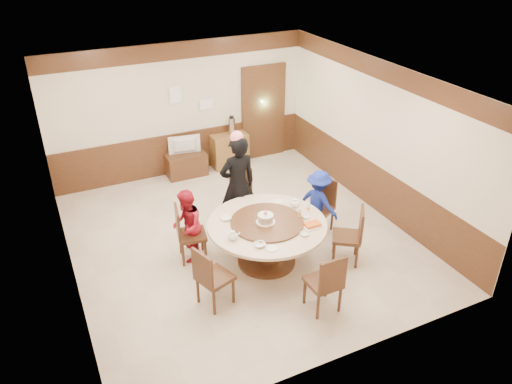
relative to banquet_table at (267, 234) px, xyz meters
name	(u,v)px	position (x,y,z in m)	size (l,w,h in m)	color
room	(239,184)	(-0.11, 0.81, 0.55)	(6.00, 6.04, 2.84)	beige
banquet_table	(267,234)	(0.00, 0.00, 0.00)	(1.87, 1.87, 0.78)	#442615
chair_0	(319,216)	(1.26, 0.44, -0.23)	(0.60, 0.60, 0.97)	#442615
chair_1	(241,206)	(0.15, 1.33, -0.23)	(0.57, 0.58, 0.97)	#442615
chair_2	(191,242)	(-1.06, 0.62, -0.23)	(0.52, 0.52, 0.97)	#442615
chair_3	(214,286)	(-1.12, -0.56, -0.23)	(0.57, 0.56, 0.97)	#442615
chair_4	(323,291)	(0.23, -1.32, -0.23)	(0.44, 0.45, 0.97)	#442615
chair_5	(347,245)	(1.19, -0.52, -0.23)	(0.61, 0.61, 0.97)	#442615
person_standing	(238,185)	(-0.02, 1.09, 0.36)	(0.65, 0.43, 1.80)	black
person_red	(187,226)	(-1.10, 0.66, 0.08)	(0.60, 0.47, 1.23)	#A71627
person_blue	(318,202)	(1.21, 0.43, 0.06)	(0.77, 0.44, 1.19)	navy
birthday_cake	(265,218)	(-0.03, -0.01, 0.32)	(0.30, 0.30, 0.20)	white
teapot_left	(233,236)	(-0.66, -0.19, 0.28)	(0.17, 0.15, 0.13)	white
teapot_right	(295,204)	(0.63, 0.24, 0.28)	(0.17, 0.15, 0.13)	white
bowl_0	(226,218)	(-0.54, 0.36, 0.24)	(0.16, 0.16, 0.04)	white
bowl_1	(304,234)	(0.34, -0.55, 0.24)	(0.14, 0.14, 0.04)	white
bowl_2	(260,245)	(-0.37, -0.51, 0.24)	(0.17, 0.17, 0.04)	white
bowl_3	(306,217)	(0.62, -0.13, 0.24)	(0.12, 0.12, 0.04)	white
saucer_near	(272,248)	(-0.25, -0.65, 0.22)	(0.18, 0.18, 0.01)	white
saucer_far	(278,202)	(0.45, 0.50, 0.22)	(0.18, 0.18, 0.01)	white
shrimp_platter	(313,225)	(0.58, -0.40, 0.24)	(0.30, 0.20, 0.06)	white
bottle_0	(300,213)	(0.54, -0.08, 0.30)	(0.06, 0.06, 0.16)	white
bottle_1	(308,208)	(0.74, 0.01, 0.30)	(0.06, 0.06, 0.16)	white
tv_stand	(186,165)	(-0.17, 3.54, -0.28)	(0.85, 0.45, 0.50)	#442615
television	(185,146)	(-0.17, 3.54, 0.16)	(0.68, 0.09, 0.39)	#939396
side_cabinet	(230,150)	(0.86, 3.57, -0.16)	(0.80, 0.40, 0.75)	brown
thermos	(232,126)	(0.93, 3.57, 0.41)	(0.15, 0.15, 0.38)	silver
notice_left	(176,95)	(-0.22, 3.75, 1.22)	(0.25, 0.00, 0.35)	white
notice_right	(206,104)	(0.43, 3.75, 0.92)	(0.30, 0.00, 0.22)	white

